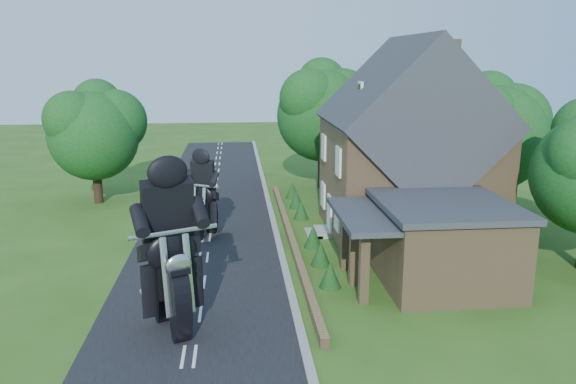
{
  "coord_description": "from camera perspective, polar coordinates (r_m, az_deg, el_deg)",
  "views": [
    {
      "loc": [
        1.57,
        -22.04,
        9.07
      ],
      "look_at": [
        4.07,
        4.11,
        2.8
      ],
      "focal_mm": 35.0,
      "sensor_mm": 36.0,
      "label": 1
    }
  ],
  "objects": [
    {
      "name": "tree_behind_left",
      "position": [
        39.85,
        4.12,
        8.59
      ],
      "size": [
        6.94,
        6.4,
        9.16
      ],
      "color": "black",
      "rests_on": "ground"
    },
    {
      "name": "annex",
      "position": [
        23.94,
        15.16,
        -4.82
      ],
      "size": [
        7.05,
        5.94,
        3.44
      ],
      "color": "olive",
      "rests_on": "ground"
    },
    {
      "name": "shrub_d",
      "position": [
        32.4,
        1.34,
        -1.83
      ],
      "size": [
        0.9,
        0.9,
        1.1
      ],
      "primitive_type": "cone",
      "color": "#113512",
      "rests_on": "ground"
    },
    {
      "name": "shrub_a",
      "position": [
        23.0,
        4.3,
        -8.36
      ],
      "size": [
        0.9,
        0.9,
        1.1
      ],
      "primitive_type": "cone",
      "color": "#113512",
      "rests_on": "ground"
    },
    {
      "name": "shrub_f",
      "position": [
        37.22,
        0.43,
        0.19
      ],
      "size": [
        0.9,
        0.9,
        1.1
      ],
      "primitive_type": "cone",
      "color": "#113512",
      "rests_on": "ground"
    },
    {
      "name": "motorcycle_lead",
      "position": [
        19.69,
        -11.66,
        -11.34
      ],
      "size": [
        1.25,
        2.0,
        1.83
      ],
      "primitive_type": null,
      "rotation": [
        0.0,
        0.0,
        3.56
      ],
      "color": "black",
      "rests_on": "ground"
    },
    {
      "name": "tree_house_right",
      "position": [
        34.38,
        20.71,
        6.08
      ],
      "size": [
        6.51,
        6.0,
        8.4
      ],
      "color": "black",
      "rests_on": "ground"
    },
    {
      "name": "garden_wall",
      "position": [
        28.58,
        0.28,
        -4.65
      ],
      "size": [
        0.3,
        22.0,
        0.4
      ],
      "primitive_type": "cube",
      "color": "olive",
      "rests_on": "ground"
    },
    {
      "name": "motorcycle_follow",
      "position": [
        29.45,
        -8.44,
        -3.23
      ],
      "size": [
        1.04,
        1.51,
        1.4
      ],
      "primitive_type": null,
      "rotation": [
        0.0,
        0.0,
        2.65
      ],
      "color": "black",
      "rests_on": "ground"
    },
    {
      "name": "shrub_b",
      "position": [
        25.31,
        3.35,
        -6.27
      ],
      "size": [
        0.9,
        0.9,
        1.1
      ],
      "primitive_type": "cone",
      "color": "#113512",
      "rests_on": "ground"
    },
    {
      "name": "tree_behind_house",
      "position": [
        40.3,
        12.94,
        9.05
      ],
      "size": [
        7.81,
        7.2,
        10.08
      ],
      "color": "black",
      "rests_on": "ground"
    },
    {
      "name": "tree_far_road",
      "position": [
        37.36,
        -18.58,
        6.23
      ],
      "size": [
        6.08,
        5.6,
        7.84
      ],
      "color": "black",
      "rests_on": "ground"
    },
    {
      "name": "kerb",
      "position": [
        23.9,
        -0.07,
        -8.72
      ],
      "size": [
        0.3,
        80.0,
        0.12
      ],
      "primitive_type": "cube",
      "color": "gray",
      "rests_on": "ground"
    },
    {
      "name": "shrub_c",
      "position": [
        27.65,
        2.56,
        -4.54
      ],
      "size": [
        0.9,
        0.9,
        1.1
      ],
      "primitive_type": "cone",
      "color": "#113512",
      "rests_on": "ground"
    },
    {
      "name": "house",
      "position": [
        29.8,
        12.06,
        4.0
      ],
      "size": [
        9.54,
        8.64,
        10.24
      ],
      "color": "olive",
      "rests_on": "ground"
    },
    {
      "name": "road",
      "position": [
        23.88,
        -8.94,
        -9.05
      ],
      "size": [
        7.0,
        80.0,
        0.02
      ],
      "primitive_type": "cube",
      "color": "black",
      "rests_on": "ground"
    },
    {
      "name": "ground",
      "position": [
        23.88,
        -8.94,
        -9.07
      ],
      "size": [
        120.0,
        120.0,
        0.0
      ],
      "primitive_type": "plane",
      "color": "#294F16",
      "rests_on": "ground"
    },
    {
      "name": "shrub_e",
      "position": [
        34.8,
        0.85,
        -0.75
      ],
      "size": [
        0.9,
        0.9,
        1.1
      ],
      "primitive_type": "cone",
      "color": "#113512",
      "rests_on": "ground"
    }
  ]
}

